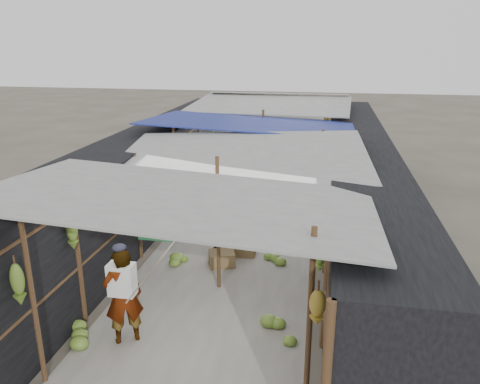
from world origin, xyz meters
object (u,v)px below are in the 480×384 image
Objects in this scene: vendor_elderly at (123,296)px; vendor_seated at (300,173)px; black_basin at (298,176)px; crate_near at (222,259)px; shopper_blue at (227,222)px.

vendor_elderly is 9.30m from vendor_seated.
vendor_elderly is (-2.07, -9.78, 0.71)m from black_basin.
crate_near is 0.33× the size of vendor_elderly.
vendor_elderly reaches higher than crate_near.
shopper_blue is (0.87, 3.54, -0.10)m from vendor_elderly.
vendor_seated is at bearing 60.41° from crate_near.
crate_near is 0.38× the size of shopper_blue.
shopper_blue reaches higher than black_basin.
vendor_elderly reaches higher than black_basin.
vendor_elderly is 3.65m from shopper_blue.
vendor_elderly reaches higher than vendor_seated.
shopper_blue is at bearing -8.84° from vendor_seated.
crate_near is 0.65× the size of vendor_seated.
crate_near is 0.90m from shopper_blue.
shopper_blue is (-0.04, 0.72, 0.54)m from crate_near.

